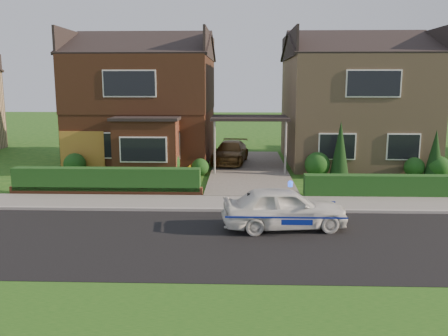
{
  "coord_description": "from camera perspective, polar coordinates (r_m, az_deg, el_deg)",
  "views": [
    {
      "loc": [
        -0.47,
        -12.91,
        4.43
      ],
      "look_at": [
        -1.04,
        3.5,
        1.47
      ],
      "focal_mm": 38.0,
      "sensor_mm": 36.0,
      "label": 1
    }
  ],
  "objects": [
    {
      "name": "garage_door",
      "position": [
        24.39,
        -16.65,
        1.81
      ],
      "size": [
        2.2,
        0.1,
        2.1
      ],
      "primitive_type": "cube",
      "color": "olive",
      "rests_on": "ground"
    },
    {
      "name": "grass_verge",
      "position": [
        9.08,
        4.98,
        -19.05
      ],
      "size": [
        60.0,
        4.0,
        0.01
      ],
      "primitive_type": "cube",
      "color": "#174913",
      "rests_on": "ground"
    },
    {
      "name": "shrub_left_far",
      "position": [
        24.12,
        -17.5,
        0.44
      ],
      "size": [
        1.08,
        1.08,
        1.08
      ],
      "primitive_type": "sphere",
      "color": "#123B16",
      "rests_on": "ground"
    },
    {
      "name": "dwarf_wall",
      "position": [
        19.44,
        -14.0,
        -2.73
      ],
      "size": [
        7.7,
        0.25,
        0.36
      ],
      "primitive_type": "cube",
      "color": "brown",
      "rests_on": "ground"
    },
    {
      "name": "shrub_right_mid",
      "position": [
        24.21,
        21.92,
        0.07
      ],
      "size": [
        0.96,
        0.96,
        0.96
      ],
      "primitive_type": "sphere",
      "color": "#123B16",
      "rests_on": "ground"
    },
    {
      "name": "potted_plant_b",
      "position": [
        21.6,
        -4.45,
        -0.64
      ],
      "size": [
        0.53,
        0.52,
        0.76
      ],
      "primitive_type": "imported",
      "rotation": [
        0.0,
        0.0,
        0.63
      ],
      "color": "gray",
      "rests_on": "ground"
    },
    {
      "name": "kerb",
      "position": [
        16.55,
        3.55,
        -5.12
      ],
      "size": [
        60.0,
        0.16,
        0.12
      ],
      "primitive_type": "cube",
      "color": "#9E9993",
      "rests_on": "ground"
    },
    {
      "name": "shrub_right_near",
      "position": [
        22.93,
        11.16,
        0.39
      ],
      "size": [
        1.2,
        1.2,
        1.2
      ],
      "primitive_type": "sphere",
      "color": "#123B16",
      "rests_on": "ground"
    },
    {
      "name": "driveway_car",
      "position": [
        25.82,
        0.78,
        1.9
      ],
      "size": [
        2.17,
        4.21,
        1.17
      ],
      "primitive_type": "imported",
      "rotation": [
        0.0,
        0.0,
        -0.14
      ],
      "color": "brown",
      "rests_on": "driveway"
    },
    {
      "name": "police_car",
      "position": [
        14.67,
        7.27,
        -4.82
      ],
      "size": [
        3.49,
        3.97,
        1.46
      ],
      "rotation": [
        0.0,
        0.0,
        1.71
      ],
      "color": "silver",
      "rests_on": "ground"
    },
    {
      "name": "shrub_right_far",
      "position": [
        24.29,
        24.38,
        0.07
      ],
      "size": [
        1.08,
        1.08,
        1.08
      ],
      "primitive_type": "sphere",
      "color": "#123B16",
      "rests_on": "ground"
    },
    {
      "name": "carport_link",
      "position": [
        23.93,
        3.11,
        5.94
      ],
      "size": [
        3.8,
        3.0,
        2.77
      ],
      "color": "black",
      "rests_on": "ground"
    },
    {
      "name": "driveway",
      "position": [
        24.31,
        3.05,
        -0.17
      ],
      "size": [
        3.8,
        12.0,
        0.12
      ],
      "primitive_type": "cube",
      "color": "#666059",
      "rests_on": "ground"
    },
    {
      "name": "hedge_right",
      "position": [
        19.81,
        20.41,
        -3.37
      ],
      "size": [
        7.5,
        0.55,
        0.8
      ],
      "primitive_type": "cube",
      "color": "#123B16",
      "rests_on": "ground"
    },
    {
      "name": "shrub_left_near",
      "position": [
        22.94,
        -2.88,
        0.12
      ],
      "size": [
        0.84,
        0.84,
        0.84
      ],
      "primitive_type": "sphere",
      "color": "#123B16",
      "rests_on": "ground"
    },
    {
      "name": "ground",
      "position": [
        13.65,
        3.89,
        -8.75
      ],
      "size": [
        120.0,
        120.0,
        0.0
      ],
      "primitive_type": "plane",
      "color": "#174913",
      "rests_on": "ground"
    },
    {
      "name": "road",
      "position": [
        13.65,
        3.89,
        -8.75
      ],
      "size": [
        60.0,
        6.0,
        0.02
      ],
      "primitive_type": "cube",
      "color": "black",
      "rests_on": "ground"
    },
    {
      "name": "sidewalk",
      "position": [
        17.57,
        3.46,
        -4.25
      ],
      "size": [
        60.0,
        2.0,
        0.1
      ],
      "primitive_type": "cube",
      "color": "slate",
      "rests_on": "ground"
    },
    {
      "name": "potted_plant_c",
      "position": [
        19.7,
        -3.99,
        -1.78
      ],
      "size": [
        0.42,
        0.42,
        0.7
      ],
      "primitive_type": "imported",
      "rotation": [
        0.0,
        0.0,
        1.65
      ],
      "color": "gray",
      "rests_on": "ground"
    },
    {
      "name": "conifer_a",
      "position": [
        22.81,
        13.78,
        2.02
      ],
      "size": [
        0.9,
        0.9,
        2.6
      ],
      "primitive_type": "cone",
      "color": "black",
      "rests_on": "ground"
    },
    {
      "name": "conifer_b",
      "position": [
        24.13,
        24.04,
        1.38
      ],
      "size": [
        0.9,
        0.9,
        2.2
      ],
      "primitive_type": "cone",
      "color": "black",
      "rests_on": "ground"
    },
    {
      "name": "house_left",
      "position": [
        27.34,
        -9.35,
        8.77
      ],
      "size": [
        7.5,
        9.53,
        7.25
      ],
      "color": "brown",
      "rests_on": "ground"
    },
    {
      "name": "hedge_left",
      "position": [
        19.62,
        -13.86,
        -3.15
      ],
      "size": [
        7.5,
        0.55,
        0.9
      ],
      "primitive_type": "cube",
      "color": "#123B16",
      "rests_on": "ground"
    },
    {
      "name": "house_right",
      "position": [
        27.63,
        15.25,
        8.26
      ],
      "size": [
        7.5,
        8.06,
        7.25
      ],
      "color": "#977C5C",
      "rests_on": "ground"
    },
    {
      "name": "potted_plant_a",
      "position": [
        21.12,
        -21.89,
        -1.48
      ],
      "size": [
        0.51,
        0.4,
        0.84
      ],
      "primitive_type": "imported",
      "rotation": [
        0.0,
        0.0,
        -0.26
      ],
      "color": "gray",
      "rests_on": "ground"
    },
    {
      "name": "shrub_left_mid",
      "position": [
        22.8,
        -6.96,
        0.61
      ],
      "size": [
        1.32,
        1.32,
        1.32
      ],
      "primitive_type": "sphere",
      "color": "#123B16",
      "rests_on": "ground"
    }
  ]
}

